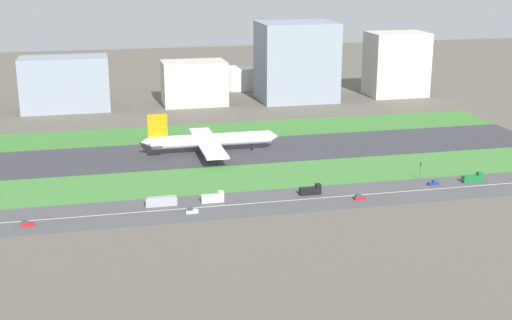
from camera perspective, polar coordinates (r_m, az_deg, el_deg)
The scene contains 22 objects.
ground_plane at distance 335.59m, azimuth 0.00°, elevation 0.80°, with size 800.00×800.00×0.00m, color #5B564C.
runway at distance 335.57m, azimuth 0.00°, elevation 0.80°, with size 280.00×46.00×0.10m, color #38383D.
grass_median_north at distance 374.35m, azimuth -1.42°, elevation 2.42°, with size 280.00×36.00×0.10m, color #3D7A33.
grass_median_south at distance 297.39m, azimuth 1.79°, elevation -1.23°, with size 280.00×36.00×0.10m, color #427F38.
highway at distance 268.17m, azimuth 3.53°, elevation -3.22°, with size 280.00×28.00×0.10m, color #4C4C4F.
highway_centerline at distance 268.15m, azimuth 3.53°, elevation -3.21°, with size 266.00×0.50×0.01m, color silver.
airliner at distance 329.74m, azimuth -3.87°, elevation 1.60°, with size 65.00×56.00×19.70m.
truck_0 at distance 273.84m, azimuth 4.45°, elevation -2.47°, with size 8.40×2.50×4.00m.
car_0 at distance 270.36m, azimuth 8.35°, elevation -3.01°, with size 4.40×1.80×2.00m.
car_2 at distance 254.28m, azimuth -18.03°, elevation -4.92°, with size 4.40×1.80×2.00m.
car_1 at distance 254.93m, azimuth -5.24°, elevation -4.10°, with size 4.40×1.80×2.00m.
car_3 at distance 293.30m, azimuth 14.17°, elevation -1.81°, with size 4.40×1.80×2.00m.
bus_0 at distance 262.99m, azimuth -7.65°, elevation -3.33°, with size 11.60×2.50×3.50m.
truck_1 at distance 265.32m, azimuth -3.48°, elevation -3.07°, with size 8.40×2.50×4.00m.
truck_2 at distance 301.19m, azimuth 17.11°, elevation -1.41°, with size 8.40×2.50×4.00m.
traffic_light at distance 298.11m, azimuth 13.13°, elevation -0.77°, with size 0.36×0.50×7.20m.
terminal_building at distance 435.70m, azimuth -15.17°, elevation 5.96°, with size 51.07×25.49×31.92m, color gray.
hangar_building at distance 439.97m, azimuth -5.02°, elevation 6.22°, with size 38.94×24.74×26.86m, color beige.
office_tower at distance 451.90m, azimuth 3.28°, elevation 7.95°, with size 47.48×37.21×49.24m, color gray.
cargo_warehouse at distance 476.03m, azimuth 11.26°, elevation 7.61°, with size 37.42×26.72×41.32m, color beige.
fuel_tank_west at distance 490.98m, azimuth -1.41°, elevation 6.61°, with size 22.96×22.96×15.06m, color silver.
fuel_tank_centre at distance 497.94m, azimuth 2.04°, elevation 6.72°, with size 21.92×21.92×14.66m, color silver.
Camera 1 is at (-73.14, -315.23, 88.88)m, focal length 49.54 mm.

